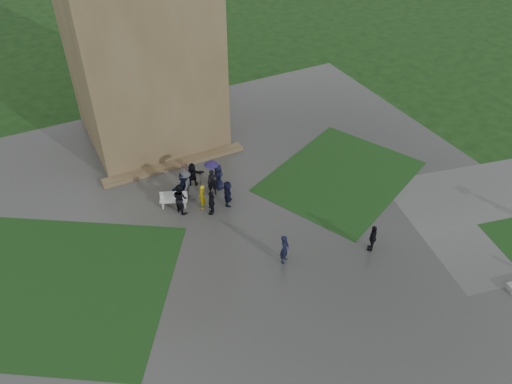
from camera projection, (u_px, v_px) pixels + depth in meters
name	position (u px, v px, depth m)	size (l,w,h in m)	color
ground	(252.00, 282.00, 23.51)	(120.00, 120.00, 0.00)	black
plaza	(234.00, 255.00, 24.90)	(34.00, 34.00, 0.02)	#373734
lawn_inset_left	(51.00, 287.00, 23.26)	(11.00, 9.00, 0.01)	#133412
lawn_inset_right	(341.00, 176.00, 30.02)	(9.00, 7.00, 0.01)	#133412
tower_plinth	(175.00, 164.00, 30.83)	(9.00, 0.80, 0.22)	brown
bench	(174.00, 199.00, 27.58)	(1.58, 1.05, 0.88)	beige
visitor_cluster	(199.00, 185.00, 27.74)	(3.41, 3.89, 2.44)	black
pedestrian_mid	(285.00, 249.00, 24.05)	(0.59, 0.39, 1.63)	black
pedestrian_near	(373.00, 238.00, 24.72)	(0.90, 0.51, 1.54)	black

